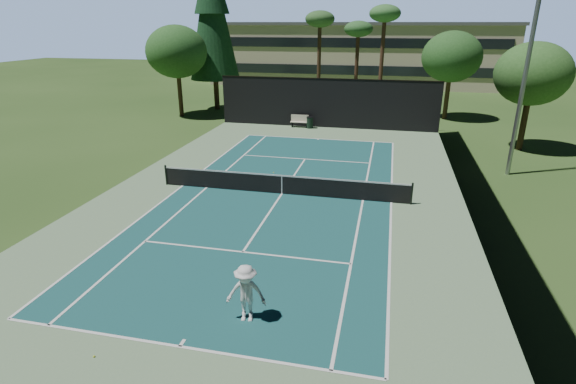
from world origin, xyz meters
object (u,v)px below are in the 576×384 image
trash_bin (310,123)px  player (246,294)px  tennis_ball_d (201,169)px  park_bench (300,121)px  tennis_net (282,184)px  tennis_ball_b (274,173)px  tennis_ball_c (274,179)px  tennis_ball_a (94,356)px

trash_bin → player: bearing=-84.0°
tennis_ball_d → park_bench: (3.47, 12.70, 0.51)m
tennis_net → player: 10.44m
tennis_net → tennis_ball_b: bearing=111.4°
trash_bin → tennis_ball_c: bearing=-88.6°
tennis_ball_d → park_bench: bearing=74.7°
tennis_net → park_bench: size_ratio=8.60×
tennis_net → tennis_ball_d: (-5.68, 2.92, -0.52)m
tennis_net → tennis_ball_d: tennis_net is taller
tennis_net → tennis_ball_b: tennis_net is taller
player → tennis_ball_c: (-2.39, 12.43, -0.87)m
tennis_ball_c → trash_bin: size_ratio=0.08×
tennis_ball_a → park_bench: park_bench is taller
tennis_ball_d → trash_bin: trash_bin is taller
tennis_net → player: bearing=-82.2°
tennis_ball_d → tennis_net: bearing=-27.2°
tennis_ball_c → trash_bin: (-0.32, 13.30, 0.44)m
player → tennis_ball_d: size_ratio=23.66×
player → tennis_ball_c: player is taller
tennis_net → trash_bin: size_ratio=13.65×
tennis_ball_a → tennis_net: bearing=81.0°
tennis_ball_c → tennis_ball_d: same height
tennis_ball_a → tennis_ball_b: bearing=87.3°
tennis_net → tennis_ball_a: (-2.02, -12.75, -0.53)m
tennis_ball_a → tennis_ball_b: size_ratio=0.92×
tennis_ball_a → tennis_ball_b: tennis_ball_b is taller
tennis_ball_b → tennis_ball_d: (-4.41, -0.30, 0.00)m
tennis_ball_c → park_bench: (-1.23, 13.53, 0.51)m
player → park_bench: 26.21m
tennis_net → park_bench: tennis_net is taller
tennis_ball_c → park_bench: size_ratio=0.05×
player → tennis_ball_b: bearing=95.1°
player → park_bench: player is taller
player → park_bench: bearing=91.9°
tennis_ball_b → trash_bin: size_ratio=0.07×
tennis_ball_c → trash_bin: 13.31m
tennis_ball_a → tennis_ball_c: size_ratio=0.81×
tennis_net → trash_bin: (-1.30, 15.39, -0.08)m
tennis_net → tennis_ball_a: tennis_net is taller
tennis_ball_a → tennis_ball_c: tennis_ball_c is taller
player → tennis_ball_b: 13.84m
park_bench → tennis_net: bearing=-82.0°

